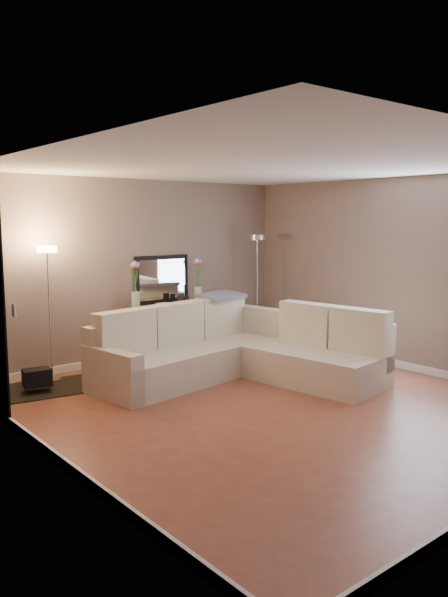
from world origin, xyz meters
TOP-DOWN VIEW (x-y plane):
  - floor at (0.00, 0.00)m, footprint 5.00×5.50m
  - ceiling at (0.00, 0.00)m, footprint 5.00×5.50m
  - wall_back at (0.00, 2.76)m, footprint 5.00×0.02m
  - wall_left at (-2.51, 0.00)m, footprint 0.02×5.50m
  - wall_right at (2.51, 0.00)m, footprint 0.02×5.50m
  - baseboard_back at (0.00, 2.73)m, footprint 5.00×0.03m
  - baseboard_left at (-2.48, 0.00)m, footprint 0.03×5.50m
  - baseboard_right at (2.48, 0.00)m, footprint 0.03×5.50m
  - switch_plate at (-2.48, 0.85)m, footprint 0.02×0.08m
  - sectional_sofa at (0.39, 1.08)m, footprint 3.04×2.70m
  - throw_blanket at (0.77, 1.80)m, footprint 0.75×0.52m
  - console_table at (0.29, 2.55)m, footprint 1.28×0.37m
  - leaning_mirror at (0.38, 2.71)m, footprint 0.90×0.07m
  - table_decor at (0.37, 2.51)m, footprint 0.54×0.12m
  - flower_vase_left at (-0.16, 2.56)m, footprint 0.15×0.12m
  - flower_vase_right at (0.91, 2.53)m, footprint 0.15×0.12m
  - floor_lamp_lit at (-1.48, 2.43)m, footprint 0.28×0.28m
  - floor_lamp_unlit at (1.90, 2.29)m, footprint 0.27×0.27m
  - charcoal_rug at (-1.63, 2.12)m, footprint 1.23×1.00m
  - black_bag at (-1.82, 2.06)m, footprint 0.35×0.27m

SIDE VIEW (x-z plane):
  - floor at x=0.00m, z-range -0.01..0.00m
  - charcoal_rug at x=-1.63m, z-range 0.00..0.01m
  - baseboard_back at x=0.00m, z-range 0.00..0.10m
  - baseboard_left at x=-2.48m, z-range 0.00..0.10m
  - baseboard_right at x=2.48m, z-range 0.00..0.10m
  - black_bag at x=-1.82m, z-range 0.08..0.29m
  - sectional_sofa at x=0.39m, z-range -0.12..0.83m
  - console_table at x=0.29m, z-range 0.05..0.83m
  - table_decor at x=0.37m, z-range 0.76..0.89m
  - throw_blanket at x=0.77m, z-range 0.92..1.01m
  - flower_vase_left at x=-0.16m, z-range 0.74..1.41m
  - flower_vase_right at x=0.91m, z-range 0.74..1.41m
  - leaning_mirror at x=0.38m, z-range 0.80..1.51m
  - switch_plate at x=-2.48m, z-range 1.14..1.26m
  - floor_lamp_lit at x=-1.48m, z-range 0.35..2.06m
  - floor_lamp_unlit at x=1.90m, z-range 0.37..2.17m
  - wall_back at x=0.00m, z-range 0.00..2.60m
  - wall_left at x=-2.51m, z-range 0.00..2.60m
  - wall_right at x=2.51m, z-range 0.00..2.60m
  - ceiling at x=0.00m, z-range 2.60..2.61m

